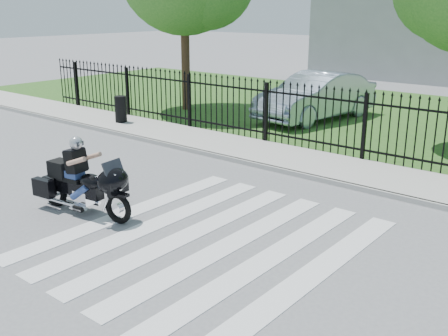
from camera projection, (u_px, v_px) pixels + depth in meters
The scene contains 9 objects.
ground at pixel (208, 240), 8.97m from camera, with size 120.00×120.00×0.00m, color slate.
crosswalk at pixel (208, 240), 8.97m from camera, with size 5.00×5.50×0.01m, color silver, non-canonical shape.
sidewalk at pixel (343, 170), 12.65m from camera, with size 40.00×2.00×0.12m, color #ADAAA3.
curb at pixel (323, 180), 11.91m from camera, with size 40.00×0.12×0.12m, color #ADAAA3.
grass_strip at pixel (439, 124), 17.84m from camera, with size 40.00×12.00×0.02m, color #28521C.
iron_fence at pixel (364, 129), 13.14m from camera, with size 26.00×0.04×1.80m.
motorcycle_rider at pixel (81, 182), 9.99m from camera, with size 2.34×0.91×1.55m.
parked_car at pixel (316, 96), 18.33m from camera, with size 1.72×4.95×1.63m, color #99A9C1.
litter_bin at pixel (121, 109), 17.50m from camera, with size 0.39×0.39×0.87m, color black.
Camera 1 is at (5.42, -6.17, 3.83)m, focal length 42.00 mm.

